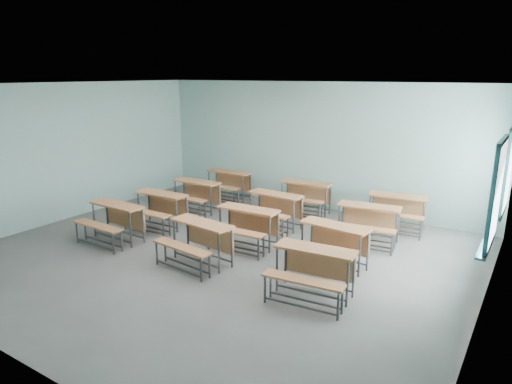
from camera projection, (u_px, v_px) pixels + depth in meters
room at (224, 174)px, 8.36m from camera, size 9.04×8.04×3.24m
desk_unit_r0c0 at (113, 217)px, 9.38m from camera, size 1.28×0.88×0.78m
desk_unit_r0c1 at (198, 237)px, 8.24m from camera, size 1.34×0.97×0.78m
desk_unit_r0c2 at (312, 266)px, 7.00m from camera, size 1.33×0.95×0.78m
desk_unit_r1c0 at (158, 205)px, 10.24m from camera, size 1.27×0.86×0.78m
desk_unit_r1c1 at (245, 222)px, 9.08m from camera, size 1.29×0.90×0.78m
desk_unit_r1c2 at (331, 240)px, 8.09m from camera, size 1.32×0.95×0.78m
desk_unit_r2c0 at (194, 192)px, 11.39m from camera, size 1.26×0.85×0.78m
desk_unit_r2c1 at (273, 206)px, 10.20m from camera, size 1.30×0.91×0.78m
desk_unit_r2c2 at (368, 219)px, 9.26m from camera, size 1.36×1.01×0.78m
desk_unit_r3c0 at (227, 181)px, 12.50m from camera, size 1.26×0.85×0.78m
desk_unit_r3c1 at (304, 193)px, 11.25m from camera, size 1.33×0.96×0.78m
desk_unit_r3c2 at (397, 207)px, 10.07m from camera, size 1.35×1.00×0.78m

